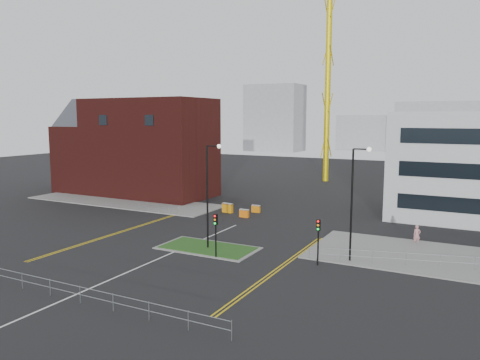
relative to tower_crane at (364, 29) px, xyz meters
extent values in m
plane|color=black|center=(-3.49, -56.87, -26.28)|extent=(200.00, 200.00, 0.00)
cube|color=slate|center=(-23.49, -34.87, -26.22)|extent=(28.00, 8.00, 0.12)
cube|color=slate|center=(18.51, -42.87, -26.22)|extent=(24.00, 10.00, 0.12)
cube|color=slate|center=(-1.49, -48.87, -26.24)|extent=(8.60, 4.60, 0.08)
cube|color=#224918|center=(-1.49, -48.87, -26.22)|extent=(8.00, 4.00, 0.12)
cube|color=#461411|center=(-23.49, -28.87, -19.28)|extent=(18.00, 10.00, 14.00)
cube|color=black|center=(-27.49, -33.89, -15.28)|extent=(1.40, 0.10, 1.40)
cube|color=black|center=(-19.49, -33.89, -15.28)|extent=(1.40, 0.10, 1.40)
cube|color=#461411|center=(-35.49, -28.87, -21.28)|extent=(6.00, 10.00, 10.00)
cube|color=#2D3038|center=(-35.49, -28.87, -16.28)|extent=(6.40, 8.49, 8.49)
cylinder|color=yellow|center=(-5.49, -1.87, -9.24)|extent=(1.00, 1.00, 34.08)
cylinder|color=black|center=(-1.49, -48.87, -21.78)|extent=(0.16, 0.16, 9.00)
cylinder|color=black|center=(-0.89, -48.87, -17.28)|extent=(1.20, 0.10, 0.10)
sphere|color=silver|center=(-0.29, -48.87, -17.28)|extent=(0.36, 0.36, 0.36)
cylinder|color=black|center=(10.51, -46.87, -21.78)|extent=(0.16, 0.16, 9.00)
cylinder|color=black|center=(11.11, -46.87, -17.28)|extent=(1.20, 0.10, 0.10)
sphere|color=silver|center=(11.71, -46.87, -17.28)|extent=(0.36, 0.36, 0.36)
cylinder|color=black|center=(0.51, -50.87, -24.78)|extent=(0.12, 0.12, 3.00)
cube|color=black|center=(0.51, -50.87, -23.08)|extent=(0.28, 0.22, 0.90)
sphere|color=red|center=(0.51, -51.00, -22.78)|extent=(0.18, 0.18, 0.18)
sphere|color=orange|center=(0.51, -51.00, -23.08)|extent=(0.18, 0.18, 0.18)
sphere|color=#0CCC33|center=(0.51, -51.00, -23.38)|extent=(0.18, 0.18, 0.18)
cylinder|color=black|center=(8.51, -48.87, -24.78)|extent=(0.12, 0.12, 3.00)
cube|color=black|center=(8.51, -48.87, -23.08)|extent=(0.28, 0.22, 0.90)
sphere|color=red|center=(8.51, -49.00, -22.78)|extent=(0.18, 0.18, 0.18)
sphere|color=orange|center=(8.51, -49.00, -23.08)|extent=(0.18, 0.18, 0.18)
sphere|color=#0CCC33|center=(8.51, -49.00, -23.38)|extent=(0.18, 0.18, 0.18)
cylinder|color=gray|center=(-3.49, -62.87, -25.23)|extent=(24.00, 0.04, 0.04)
cylinder|color=gray|center=(-3.49, -62.87, -25.73)|extent=(24.00, 0.04, 0.04)
cylinder|color=gray|center=(8.51, -62.87, -25.73)|extent=(0.05, 0.05, 1.10)
cylinder|color=gray|center=(-14.49, -38.87, -25.23)|extent=(6.00, 0.04, 0.04)
cylinder|color=gray|center=(-14.49, -38.87, -25.73)|extent=(6.00, 0.04, 0.04)
cylinder|color=gray|center=(-17.49, -38.87, -25.73)|extent=(0.05, 0.05, 1.10)
cylinder|color=gray|center=(-11.49, -38.87, -25.73)|extent=(0.05, 0.05, 1.10)
cylinder|color=gray|center=(17.01, -45.37, -25.23)|extent=(19.01, 5.04, 0.04)
cylinder|color=gray|center=(17.01, -45.37, -25.73)|extent=(19.01, 5.04, 0.04)
cylinder|color=gray|center=(7.51, -47.87, -25.73)|extent=(0.05, 0.05, 1.10)
cube|color=silver|center=(-3.49, -54.87, -26.28)|extent=(0.15, 30.00, 0.01)
cube|color=gold|center=(-12.49, -46.87, -26.28)|extent=(0.12, 24.00, 0.01)
cube|color=gold|center=(-12.19, -46.87, -26.28)|extent=(0.12, 24.00, 0.01)
cube|color=gold|center=(6.01, -50.87, -26.28)|extent=(0.12, 20.00, 0.01)
cube|color=gold|center=(6.31, -50.87, -26.28)|extent=(0.12, 20.00, 0.01)
cube|color=gray|center=(-43.49, 63.13, -15.28)|extent=(18.00, 12.00, 22.00)
cube|color=gray|center=(6.51, 73.13, -18.28)|extent=(24.00, 12.00, 16.00)
cube|color=gray|center=(-11.49, 83.13, -20.28)|extent=(30.00, 12.00, 12.00)
imported|color=#CA8386|center=(14.57, -39.10, -25.38)|extent=(0.78, 0.69, 1.80)
cube|color=orange|center=(-4.49, -35.99, -25.82)|extent=(1.13, 0.42, 0.93)
cube|color=silver|center=(-4.49, -35.99, -25.40)|extent=(1.13, 0.42, 0.11)
cube|color=orange|center=(-7.49, -34.52, -25.72)|extent=(1.39, 0.60, 1.13)
cube|color=silver|center=(-7.49, -34.52, -25.21)|extent=(1.39, 0.60, 0.14)
cube|color=#CF6F0B|center=(-4.49, -32.87, -25.84)|extent=(1.09, 0.43, 0.89)
cube|color=silver|center=(-4.49, -32.87, -25.44)|extent=(1.09, 0.43, 0.11)
camera|label=1|loc=(19.40, -82.82, -14.83)|focal=35.00mm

